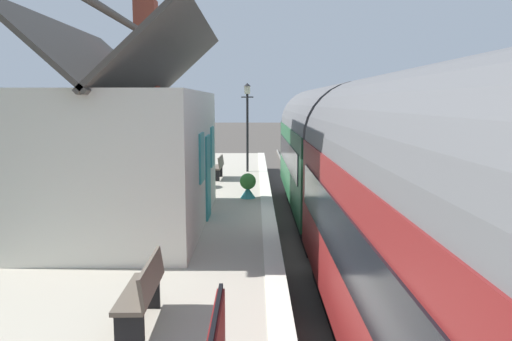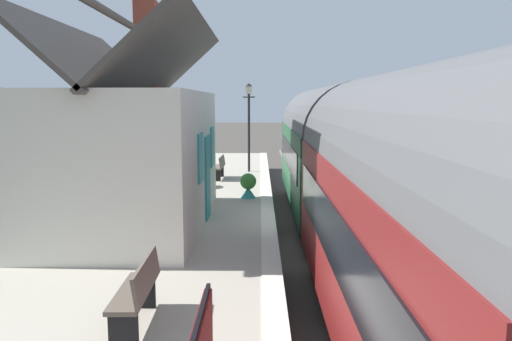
{
  "view_description": "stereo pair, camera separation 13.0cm",
  "coord_description": "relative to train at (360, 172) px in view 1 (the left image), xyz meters",
  "views": [
    {
      "loc": [
        -12.64,
        1.53,
        3.84
      ],
      "look_at": [
        1.43,
        1.5,
        1.9
      ],
      "focal_mm": 35.06,
      "sensor_mm": 36.0,
      "label": 1
    },
    {
      "loc": [
        -12.64,
        1.4,
        3.84
      ],
      "look_at": [
        1.43,
        1.5,
        1.9
      ],
      "focal_mm": 35.06,
      "sensor_mm": 36.0,
      "label": 2
    }
  ],
  "objects": [
    {
      "name": "bench_mid_platform",
      "position": [
        -5.13,
        3.9,
        -0.85
      ],
      "size": [
        1.41,
        0.46,
        0.88
      ],
      "color": "brown",
      "rests_on": "platform"
    },
    {
      "name": "platform_edge_coping",
      "position": [
        1.21,
        2.08,
        -1.31
      ],
      "size": [
        32.0,
        0.36,
        0.02
      ],
      "primitive_type": "cube",
      "color": "beige",
      "rests_on": "platform"
    },
    {
      "name": "planter_bench_left",
      "position": [
        7.07,
        5.85,
        -0.95
      ],
      "size": [
        0.47,
        0.47,
        0.71
      ],
      "color": "teal",
      "rests_on": "platform"
    },
    {
      "name": "planter_by_door",
      "position": [
        3.71,
        2.65,
        -0.95
      ],
      "size": [
        0.49,
        0.49,
        0.77
      ],
      "color": "teal",
      "rests_on": "platform"
    },
    {
      "name": "planter_under_sign",
      "position": [
        5.65,
        4.21,
        -1.02
      ],
      "size": [
        0.76,
        0.32,
        0.63
      ],
      "color": "gray",
      "rests_on": "platform"
    },
    {
      "name": "ground_plane",
      "position": [
        1.21,
        0.9,
        -2.22
      ],
      "size": [
        160.0,
        160.0,
        0.0
      ],
      "primitive_type": "plane",
      "color": "#423D38"
    },
    {
      "name": "train",
      "position": [
        0.0,
        0.0,
        0.0
      ],
      "size": [
        19.37,
        2.73,
        4.32
      ],
      "color": "black",
      "rests_on": "ground"
    },
    {
      "name": "platform",
      "position": [
        1.21,
        4.62,
        -1.77
      ],
      "size": [
        32.0,
        5.44,
        0.9
      ],
      "primitive_type": "cube",
      "color": "#A39B8C",
      "rests_on": "ground"
    },
    {
      "name": "rail_near",
      "position": [
        1.21,
        -0.72,
        -2.15
      ],
      "size": [
        52.0,
        0.08,
        0.14
      ],
      "primitive_type": "cube",
      "color": "gray",
      "rests_on": "ground"
    },
    {
      "name": "lamp_post_platform",
      "position": [
        9.58,
        2.75,
        1.27
      ],
      "size": [
        0.32,
        0.5,
        3.71
      ],
      "color": "black",
      "rests_on": "platform"
    },
    {
      "name": "station_building",
      "position": [
        0.44,
        5.31,
        0.42
      ],
      "size": [
        7.06,
        3.6,
        5.97
      ],
      "color": "silver",
      "rests_on": "platform"
    },
    {
      "name": "bench_platform_end",
      "position": [
        7.52,
        3.85,
        -0.85
      ],
      "size": [
        1.41,
        0.48,
        0.88
      ],
      "color": "brown",
      "rests_on": "platform"
    },
    {
      "name": "planter_corner_building",
      "position": [
        11.49,
        6.05,
        -0.86
      ],
      "size": [
        0.6,
        0.6,
        0.85
      ],
      "color": "teal",
      "rests_on": "platform"
    },
    {
      "name": "rail_far",
      "position": [
        1.21,
        0.72,
        -2.15
      ],
      "size": [
        52.0,
        0.08,
        0.14
      ],
      "primitive_type": "cube",
      "color": "gray",
      "rests_on": "ground"
    }
  ]
}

